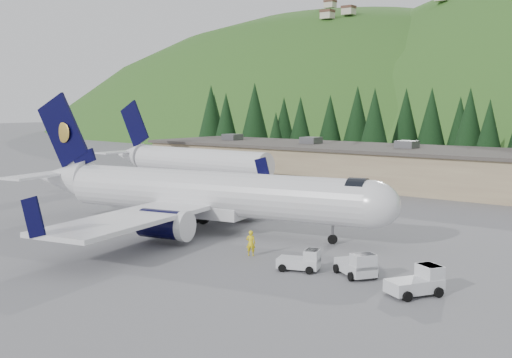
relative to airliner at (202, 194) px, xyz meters
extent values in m
plane|color=slate|center=(1.04, 0.21, -3.20)|extent=(600.00, 600.00, 0.00)
cylinder|color=white|center=(1.04, 0.21, 0.16)|extent=(27.83, 9.17, 3.71)
ellipsoid|color=white|center=(14.58, 2.98, 0.16)|extent=(5.47, 4.60, 3.71)
cylinder|color=black|center=(13.61, 2.78, 0.60)|extent=(1.97, 3.28, 3.06)
cone|color=white|center=(-15.41, -3.15, 0.56)|extent=(6.55, 4.82, 3.71)
cube|color=white|center=(0.07, 0.01, -1.40)|extent=(8.37, 4.68, 0.99)
cube|color=white|center=(-0.90, -0.18, -0.83)|extent=(12.04, 33.98, 0.35)
cube|color=black|center=(-5.71, 15.97, 0.46)|extent=(1.99, 0.55, 2.84)
cube|color=black|center=(1.01, -16.93, 0.46)|extent=(1.99, 0.55, 2.84)
cylinder|color=black|center=(-1.08, 5.63, -1.67)|extent=(4.52, 3.05, 2.27)
cylinder|color=white|center=(0.76, 6.00, -1.67)|extent=(1.06, 2.48, 2.41)
cube|color=white|center=(-1.08, 5.63, -1.12)|extent=(2.18, 0.68, 0.89)
cylinder|color=black|center=(1.21, -5.60, -1.67)|extent=(4.52, 3.05, 2.27)
cylinder|color=white|center=(3.05, -5.22, -1.67)|extent=(1.06, 2.48, 2.41)
cube|color=white|center=(1.21, -5.60, -1.12)|extent=(2.18, 0.68, 0.89)
cube|color=black|center=(-15.22, -3.11, 5.18)|extent=(6.04, 1.51, 7.25)
ellipsoid|color=gold|center=(-15.07, -2.87, 4.98)|extent=(1.95, 0.57, 1.96)
ellipsoid|color=gold|center=(-14.99, -3.26, 4.98)|extent=(1.95, 0.57, 1.96)
cube|color=black|center=(-12.70, -2.59, 2.61)|extent=(2.72, 0.79, 1.96)
cube|color=white|center=(-15.90, -3.25, 1.05)|extent=(4.98, 12.61, 0.22)
cylinder|color=slate|center=(11.68, 2.38, -2.31)|extent=(0.23, 0.23, 1.78)
cylinder|color=black|center=(11.68, 2.38, -2.82)|extent=(0.79, 0.42, 0.75)
cylinder|color=slate|center=(-2.40, 2.23, -2.21)|extent=(0.28, 0.28, 1.98)
cylinder|color=black|center=(-2.01, 2.31, -2.65)|extent=(1.13, 0.56, 1.09)
cylinder|color=black|center=(-2.79, 2.15, -2.65)|extent=(1.13, 0.56, 1.09)
cylinder|color=slate|center=(-1.33, -2.99, -2.21)|extent=(0.28, 0.28, 1.98)
cylinder|color=black|center=(-0.95, -2.91, -2.65)|extent=(1.13, 0.56, 1.09)
cylinder|color=black|center=(-1.72, -3.07, -2.65)|extent=(1.13, 0.56, 1.09)
cylinder|color=white|center=(-20.96, 22.21, 0.00)|extent=(22.00, 3.60, 3.60)
cone|color=white|center=(-34.96, 22.21, 0.20)|extent=(5.00, 3.60, 3.60)
cube|color=black|center=(-33.96, 22.21, 4.80)|extent=(5.82, 0.28, 6.89)
cube|color=white|center=(-34.96, 22.21, 0.80)|extent=(2.40, 11.00, 0.20)
cube|color=silver|center=(14.10, -5.85, -2.70)|extent=(3.03, 2.20, 0.64)
cube|color=silver|center=(14.96, -5.55, -2.15)|extent=(1.28, 1.50, 0.82)
cube|color=black|center=(14.96, -5.55, -1.79)|extent=(1.17, 1.39, 0.09)
cylinder|color=black|center=(14.71, -4.86, -2.94)|extent=(0.55, 0.36, 0.51)
cylinder|color=black|center=(15.20, -6.23, -2.94)|extent=(0.55, 0.36, 0.51)
cylinder|color=black|center=(13.00, -5.47, -2.94)|extent=(0.55, 0.36, 0.51)
cylinder|color=black|center=(13.49, -6.84, -2.94)|extent=(0.55, 0.36, 0.51)
cube|color=silver|center=(17.72, -4.73, -2.63)|extent=(3.44, 2.98, 0.72)
cube|color=silver|center=(18.58, -5.30, -2.01)|extent=(1.65, 1.77, 0.93)
cube|color=black|center=(18.58, -5.30, -1.60)|extent=(1.51, 1.63, 0.10)
cylinder|color=black|center=(19.03, -4.60, -2.91)|extent=(0.61, 0.50, 0.58)
cylinder|color=black|center=(18.14, -5.99, -2.91)|extent=(0.61, 0.50, 0.58)
cylinder|color=black|center=(17.31, -3.48, -2.91)|extent=(0.61, 0.50, 0.58)
cylinder|color=black|center=(16.41, -4.86, -2.91)|extent=(0.61, 0.50, 0.58)
cube|color=silver|center=(22.46, -6.36, -2.62)|extent=(2.94, 3.54, 0.74)
cube|color=silver|center=(22.98, -5.45, -1.98)|extent=(1.81, 1.65, 0.95)
cube|color=black|center=(22.98, -5.45, -1.56)|extent=(1.66, 1.50, 0.11)
cylinder|color=black|center=(22.24, -5.03, -2.90)|extent=(0.49, 0.63, 0.59)
cylinder|color=black|center=(23.71, -5.86, -2.90)|extent=(0.49, 0.63, 0.59)
cylinder|color=black|center=(21.20, -6.87, -2.90)|extent=(0.49, 0.63, 0.59)
cylinder|color=black|center=(22.67, -7.70, -2.90)|extent=(0.49, 0.63, 0.59)
cube|color=#937A5C|center=(-3.96, 38.21, -0.80)|extent=(70.00, 16.00, 4.80)
cube|color=#47423D|center=(-3.96, 38.21, 1.75)|extent=(71.00, 17.00, 0.40)
cube|color=slate|center=(-28.96, 38.21, 2.40)|extent=(2.50, 2.50, 1.00)
cube|color=slate|center=(-13.96, 38.21, 2.40)|extent=(2.50, 2.50, 1.00)
cube|color=slate|center=(1.04, 38.21, 2.40)|extent=(2.50, 2.50, 1.00)
imported|color=yellow|center=(9.08, -4.61, -2.27)|extent=(0.81, 0.71, 1.86)
cone|color=black|center=(-59.42, 67.90, 2.35)|extent=(4.06, 4.06, 8.31)
cone|color=black|center=(-55.03, 62.91, 4.24)|extent=(5.45, 5.45, 11.16)
cone|color=black|center=(-51.28, 57.81, 5.24)|extent=(6.19, 6.19, 12.66)
cone|color=black|center=(-46.06, 56.42, 4.27)|extent=(5.47, 5.47, 11.20)
cone|color=black|center=(-40.65, 58.73, 5.39)|extent=(6.30, 6.30, 12.89)
cone|color=black|center=(-38.23, 65.15, 3.80)|extent=(5.13, 5.13, 10.49)
cone|color=black|center=(-32.21, 54.29, 2.18)|extent=(3.95, 3.95, 8.07)
cone|color=black|center=(-28.89, 57.34, 3.79)|extent=(5.13, 5.13, 10.49)
cone|color=black|center=(-25.30, 61.76, 4.01)|extent=(5.29, 5.29, 10.81)
cone|color=black|center=(-20.70, 63.69, 4.92)|extent=(5.95, 5.95, 12.18)
cone|color=black|center=(-15.35, 60.18, 4.61)|extent=(5.72, 5.72, 11.71)
cone|color=black|center=(-12.66, 66.89, 4.64)|extent=(5.75, 5.75, 11.76)
cone|color=black|center=(-7.56, 66.15, 4.65)|extent=(5.76, 5.76, 11.78)
cone|color=black|center=(-3.17, 67.94, 3.78)|extent=(5.12, 5.12, 10.47)
cone|color=black|center=(0.96, 61.10, 4.51)|extent=(5.65, 5.65, 11.55)
cone|color=black|center=(4.81, 58.91, 3.47)|extent=(4.89, 4.89, 10.00)
ellipsoid|color=#315E21|center=(-88.96, 170.21, -78.20)|extent=(336.00, 240.00, 240.00)
camera|label=1|loc=(37.41, -39.98, 7.73)|focal=45.00mm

